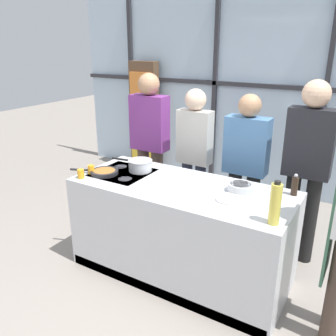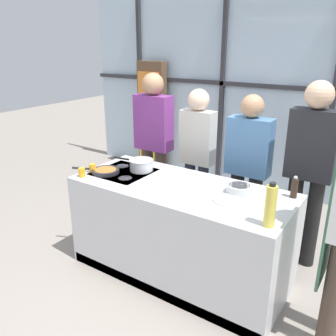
# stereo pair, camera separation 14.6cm
# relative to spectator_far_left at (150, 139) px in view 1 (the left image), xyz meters

# --- Properties ---
(ground_plane) EXTENTS (18.00, 18.00, 0.00)m
(ground_plane) POSITION_rel_spectator_far_left_xyz_m (0.90, -0.84, -1.02)
(ground_plane) COLOR gray
(back_window_wall) EXTENTS (6.40, 0.10, 2.80)m
(back_window_wall) POSITION_rel_spectator_far_left_xyz_m (0.90, 1.60, 0.38)
(back_window_wall) COLOR silver
(back_window_wall) RESTS_ON ground_plane
(bookshelf) EXTENTS (0.49, 0.19, 1.82)m
(bookshelf) POSITION_rel_spectator_far_left_xyz_m (-1.06, 1.41, -0.11)
(bookshelf) COLOR brown
(bookshelf) RESTS_ON ground_plane
(demo_island) EXTENTS (1.99, 0.85, 0.91)m
(demo_island) POSITION_rel_spectator_far_left_xyz_m (0.90, -0.84, -0.57)
(demo_island) COLOR silver
(demo_island) RESTS_ON ground_plane
(spectator_far_left) EXTENTS (0.45, 0.25, 1.79)m
(spectator_far_left) POSITION_rel_spectator_far_left_xyz_m (0.00, 0.00, 0.00)
(spectator_far_left) COLOR #47382D
(spectator_far_left) RESTS_ON ground_plane
(spectator_center_left) EXTENTS (0.38, 0.23, 1.65)m
(spectator_center_left) POSITION_rel_spectator_far_left_xyz_m (0.60, 0.00, -0.06)
(spectator_center_left) COLOR #232838
(spectator_center_left) RESTS_ON ground_plane
(spectator_center_right) EXTENTS (0.44, 0.23, 1.64)m
(spectator_center_right) POSITION_rel_spectator_far_left_xyz_m (1.20, 0.00, -0.10)
(spectator_center_right) COLOR black
(spectator_center_right) RESTS_ON ground_plane
(spectator_far_right) EXTENTS (0.43, 0.25, 1.81)m
(spectator_far_right) POSITION_rel_spectator_far_left_xyz_m (1.79, -0.00, 0.02)
(spectator_far_right) COLOR black
(spectator_far_right) RESTS_ON ground_plane
(frying_pan) EXTENTS (0.46, 0.27, 0.04)m
(frying_pan) POSITION_rel_spectator_far_left_xyz_m (0.11, -0.97, -0.10)
(frying_pan) COLOR #232326
(frying_pan) RESTS_ON demo_island
(saucepan) EXTENTS (0.44, 0.24, 0.11)m
(saucepan) POSITION_rel_spectator_far_left_xyz_m (0.36, -0.71, -0.06)
(saucepan) COLOR silver
(saucepan) RESTS_ON demo_island
(white_plate) EXTENTS (0.24, 0.24, 0.01)m
(white_plate) POSITION_rel_spectator_far_left_xyz_m (1.38, -0.89, -0.11)
(white_plate) COLOR white
(white_plate) RESTS_ON demo_island
(mixing_bowl) EXTENTS (0.22, 0.22, 0.07)m
(mixing_bowl) POSITION_rel_spectator_far_left_xyz_m (1.39, -0.69, -0.08)
(mixing_bowl) COLOR silver
(mixing_bowl) RESTS_ON demo_island
(oil_bottle) EXTENTS (0.08, 0.08, 0.32)m
(oil_bottle) POSITION_rel_spectator_far_left_xyz_m (1.79, -1.11, 0.04)
(oil_bottle) COLOR #E0CC4C
(oil_bottle) RESTS_ON demo_island
(pepper_grinder) EXTENTS (0.05, 0.05, 0.19)m
(pepper_grinder) POSITION_rel_spectator_far_left_xyz_m (1.80, -0.53, -0.03)
(pepper_grinder) COLOR #332319
(pepper_grinder) RESTS_ON demo_island
(juice_glass_near) EXTENTS (0.06, 0.06, 0.09)m
(juice_glass_near) POSITION_rel_spectator_far_left_xyz_m (0.00, -1.16, -0.07)
(juice_glass_near) COLOR orange
(juice_glass_near) RESTS_ON demo_island
(juice_glass_far) EXTENTS (0.06, 0.06, 0.09)m
(juice_glass_far) POSITION_rel_spectator_far_left_xyz_m (0.00, -1.02, -0.07)
(juice_glass_far) COLOR orange
(juice_glass_far) RESTS_ON demo_island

